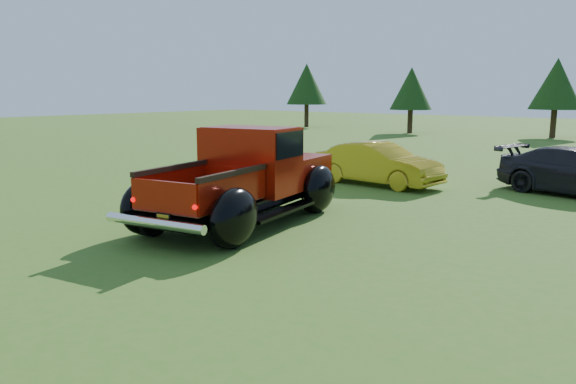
# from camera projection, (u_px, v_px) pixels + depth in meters

# --- Properties ---
(ground) EXTENTS (120.00, 120.00, 0.00)m
(ground) POSITION_uv_depth(u_px,v_px,m) (269.00, 251.00, 10.33)
(ground) COLOR #37631C
(ground) RESTS_ON ground
(tree_far_west) EXTENTS (3.33, 3.33, 5.20)m
(tree_far_west) POSITION_uv_depth(u_px,v_px,m) (307.00, 84.00, 46.28)
(tree_far_west) COLOR #332114
(tree_far_west) RESTS_ON ground
(tree_west) EXTENTS (2.94, 2.94, 4.60)m
(tree_west) POSITION_uv_depth(u_px,v_px,m) (411.00, 89.00, 39.37)
(tree_west) COLOR #332114
(tree_west) RESTS_ON ground
(tree_mid_left) EXTENTS (3.20, 3.20, 5.00)m
(tree_mid_left) POSITION_uv_depth(u_px,v_px,m) (556.00, 84.00, 35.26)
(tree_mid_left) COLOR #332114
(tree_mid_left) RESTS_ON ground
(pickup_truck) EXTENTS (3.52, 5.99, 2.11)m
(pickup_truck) POSITION_uv_depth(u_px,v_px,m) (251.00, 176.00, 12.80)
(pickup_truck) COLOR black
(pickup_truck) RESTS_ON ground
(show_car_red) EXTENTS (3.58, 1.73, 1.18)m
(show_car_red) POSITION_uv_depth(u_px,v_px,m) (262.00, 156.00, 20.45)
(show_car_red) COLOR maroon
(show_car_red) RESTS_ON ground
(show_car_yellow) EXTENTS (4.13, 1.66, 1.33)m
(show_car_yellow) POSITION_uv_depth(u_px,v_px,m) (378.00, 164.00, 17.60)
(show_car_yellow) COLOR #B19717
(show_car_yellow) RESTS_ON ground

